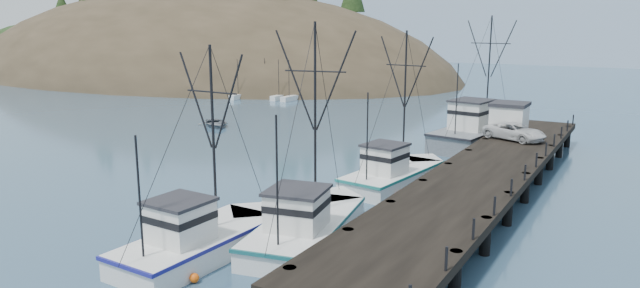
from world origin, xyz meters
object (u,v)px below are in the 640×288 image
object	(u,v)px
work_vessel	(479,132)
pier_shed	(509,118)
trawler_far	(395,174)
pier	(486,172)
trawler_near	(309,225)
pickup_truck	(515,131)
trawler_mid	(204,239)
motorboat	(216,126)

from	to	relation	value
work_vessel	pier_shed	xyz separation A→B (m)	(3.48, -3.65, 2.19)
trawler_far	work_vessel	bearing A→B (deg)	85.29
pier	trawler_near	distance (m)	14.13
pier	trawler_far	xyz separation A→B (m)	(-6.35, -0.37, -0.87)
trawler_near	pickup_truck	bearing A→B (deg)	76.14
pier	trawler_mid	size ratio (longest dim) A/B	4.05
trawler_far	pickup_truck	distance (m)	12.74
trawler_far	pickup_truck	size ratio (longest dim) A/B	2.21
trawler_mid	motorboat	size ratio (longest dim) A/B	2.17
work_vessel	motorboat	xyz separation A→B (m)	(-28.66, -5.08, -1.23)
trawler_mid	trawler_far	world-z (taller)	trawler_far
pier	pickup_truck	xyz separation A→B (m)	(-0.43, 10.76, 1.02)
pier	trawler_near	xyz separation A→B (m)	(-6.21, -12.66, -0.87)
trawler_mid	trawler_near	bearing A→B (deg)	52.20
motorboat	trawler_near	bearing A→B (deg)	-93.34
trawler_near	trawler_far	distance (m)	12.29
pier_shed	pickup_truck	xyz separation A→B (m)	(1.02, -2.37, -0.70)
work_vessel	pier_shed	bearing A→B (deg)	-46.34
pier_shed	trawler_near	bearing A→B (deg)	-100.46
trawler_far	motorboat	xyz separation A→B (m)	(-27.25, 12.08, -0.82)
pier_shed	trawler_far	bearing A→B (deg)	-109.93
trawler_near	pickup_truck	xyz separation A→B (m)	(5.78, 23.42, 1.90)
work_vessel	pickup_truck	xyz separation A→B (m)	(4.50, -6.03, 1.49)
pier	trawler_far	distance (m)	6.42
trawler_far	motorboat	size ratio (longest dim) A/B	2.28
trawler_far	pickup_truck	bearing A→B (deg)	62.01
trawler_mid	motorboat	xyz separation A→B (m)	(-23.91, 28.85, -0.82)
trawler_far	pickup_truck	xyz separation A→B (m)	(5.91, 11.13, 1.89)
pier_shed	motorboat	size ratio (longest dim) A/B	0.64
pier	trawler_mid	bearing A→B (deg)	-119.47
trawler_near	trawler_mid	bearing A→B (deg)	-127.80
pier	pickup_truck	distance (m)	10.82
trawler_far	pier_shed	bearing A→B (deg)	70.07
pier	work_vessel	bearing A→B (deg)	106.39
work_vessel	motorboat	world-z (taller)	work_vessel
trawler_mid	work_vessel	bearing A→B (deg)	82.03
trawler_near	motorboat	bearing A→B (deg)	138.33
pier_shed	pickup_truck	distance (m)	2.68
pickup_truck	work_vessel	bearing A→B (deg)	58.49
pier	pier_shed	xyz separation A→B (m)	(-1.45, 13.13, 1.73)
pier	trawler_near	world-z (taller)	trawler_near
work_vessel	pier_shed	size ratio (longest dim) A/B	4.71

